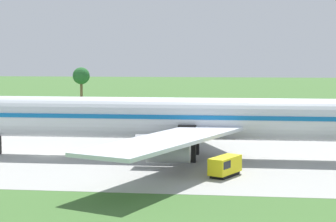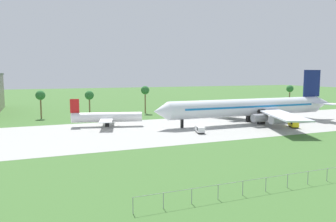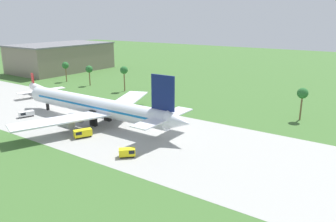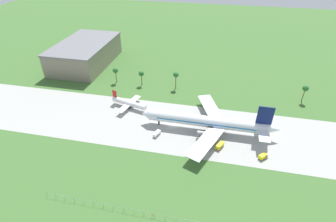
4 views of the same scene
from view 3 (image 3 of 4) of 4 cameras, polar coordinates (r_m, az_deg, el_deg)
ground_plane at (r=124.36m, az=-18.13°, el=-0.43°), size 600.00×600.00×0.00m
taxiway_strip at (r=124.36m, az=-18.13°, el=-0.43°), size 320.00×44.00×0.02m
jet_airliner at (r=109.09m, az=-12.23°, el=0.80°), size 71.44×58.01×18.41m
regional_aircraft at (r=153.87m, az=-21.19°, el=3.47°), size 22.50×20.50×9.03m
baggage_tug at (r=124.36m, az=-23.50°, el=-0.46°), size 3.32×5.33×1.96m
fuel_truck at (r=97.72m, az=-14.70°, el=-3.76°), size 4.03×5.43×2.39m
catering_van at (r=82.39m, az=-7.05°, el=-7.17°), size 4.28×4.24×2.20m
terminal_building at (r=226.87m, az=-18.02°, el=8.93°), size 36.72×61.20×17.30m
palm_tree_row at (r=152.09m, az=-6.68°, el=6.57°), size 124.78×3.60×11.79m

